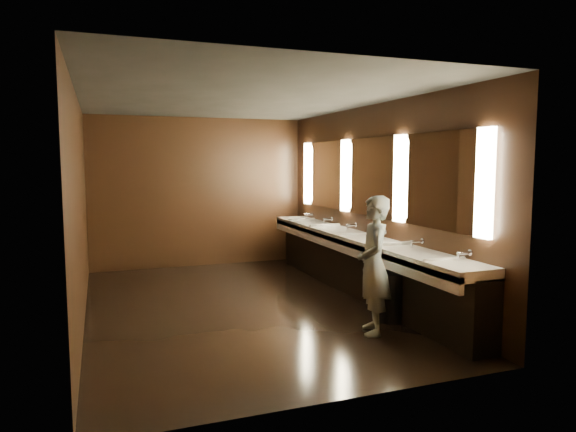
{
  "coord_description": "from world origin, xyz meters",
  "views": [
    {
      "loc": [
        -1.77,
        -6.67,
        1.97
      ],
      "look_at": [
        0.69,
        0.0,
        1.22
      ],
      "focal_mm": 32.0,
      "sensor_mm": 36.0,
      "label": 1
    }
  ],
  "objects": [
    {
      "name": "floor",
      "position": [
        0.0,
        0.0,
        0.0
      ],
      "size": [
        6.0,
        6.0,
        0.0
      ],
      "primitive_type": "plane",
      "color": "black",
      "rests_on": "ground"
    },
    {
      "name": "ceiling",
      "position": [
        0.0,
        0.0,
        2.8
      ],
      "size": [
        4.0,
        6.0,
        0.02
      ],
      "primitive_type": "cube",
      "color": "#2D2D2B",
      "rests_on": "wall_back"
    },
    {
      "name": "wall_back",
      "position": [
        0.0,
        3.0,
        1.4
      ],
      "size": [
        4.0,
        0.02,
        2.8
      ],
      "primitive_type": "cube",
      "color": "black",
      "rests_on": "floor"
    },
    {
      "name": "wall_front",
      "position": [
        0.0,
        -3.0,
        1.4
      ],
      "size": [
        4.0,
        0.02,
        2.8
      ],
      "primitive_type": "cube",
      "color": "black",
      "rests_on": "floor"
    },
    {
      "name": "wall_left",
      "position": [
        -2.0,
        0.0,
        1.4
      ],
      "size": [
        0.02,
        6.0,
        2.8
      ],
      "primitive_type": "cube",
      "color": "black",
      "rests_on": "floor"
    },
    {
      "name": "wall_right",
      "position": [
        2.0,
        0.0,
        1.4
      ],
      "size": [
        0.02,
        6.0,
        2.8
      ],
      "primitive_type": "cube",
      "color": "black",
      "rests_on": "floor"
    },
    {
      "name": "sink_counter",
      "position": [
        1.79,
        0.0,
        0.5
      ],
      "size": [
        0.55,
        5.4,
        1.01
      ],
      "color": "black",
      "rests_on": "floor"
    },
    {
      "name": "mirror_band",
      "position": [
        1.98,
        -0.0,
        1.75
      ],
      "size": [
        0.06,
        5.03,
        1.15
      ],
      "color": "#FFEEBD",
      "rests_on": "wall_right"
    },
    {
      "name": "person",
      "position": [
        1.14,
        -1.59,
        0.79
      ],
      "size": [
        0.56,
        0.68,
        1.59
      ],
      "primitive_type": "imported",
      "rotation": [
        0.0,
        0.0,
        -1.92
      ],
      "color": "#8AA8CE",
      "rests_on": "floor"
    },
    {
      "name": "trash_bin",
      "position": [
        1.58,
        -1.24,
        0.3
      ],
      "size": [
        0.46,
        0.46,
        0.6
      ],
      "primitive_type": "cylinder",
      "rotation": [
        0.0,
        0.0,
        -0.2
      ],
      "color": "black",
      "rests_on": "floor"
    }
  ]
}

